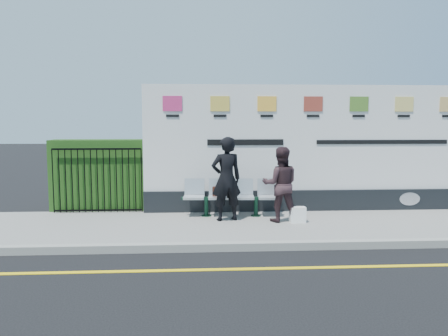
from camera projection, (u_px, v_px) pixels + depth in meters
name	position (u px, v px, depth m)	size (l,w,h in m)	color
ground	(342.00, 267.00, 6.77)	(80.00, 80.00, 0.00)	black
pavement	(303.00, 226.00, 9.24)	(14.00, 3.00, 0.12)	gray
kerb	(323.00, 245.00, 7.75)	(14.00, 0.18, 0.14)	gray
yellow_line	(342.00, 267.00, 6.77)	(14.00, 0.10, 0.01)	yellow
billboard	(311.00, 157.00, 10.47)	(8.00, 0.30, 3.00)	black
hedge	(102.00, 174.00, 10.66)	(2.35, 0.70, 1.70)	#224A16
railing	(98.00, 180.00, 10.23)	(2.05, 0.06, 1.54)	black
bench	(231.00, 206.00, 9.88)	(2.14, 0.56, 0.46)	silver
woman_left	(226.00, 179.00, 9.39)	(0.66, 0.43, 1.81)	black
woman_right	(280.00, 184.00, 9.30)	(0.78, 0.61, 1.60)	#332125
handbag_brown	(219.00, 191.00, 9.84)	(0.27, 0.12, 0.21)	black
carrier_bag_white	(298.00, 215.00, 9.27)	(0.33, 0.20, 0.33)	white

